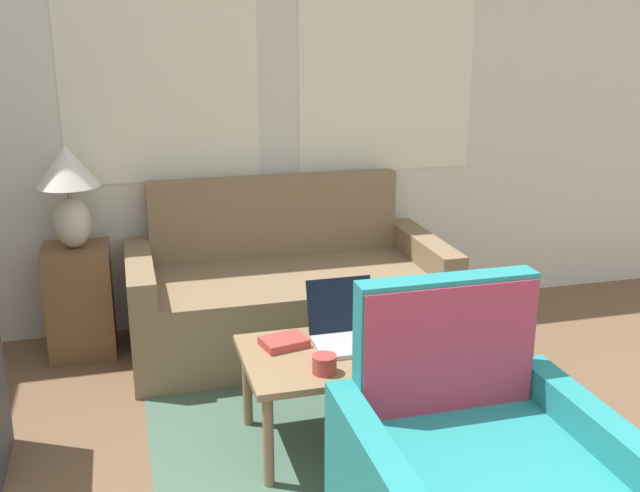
{
  "coord_description": "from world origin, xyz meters",
  "views": [
    {
      "loc": [
        -1.0,
        -0.57,
        1.79
      ],
      "look_at": [
        -0.1,
        2.77,
        0.75
      ],
      "focal_mm": 42.0,
      "sensor_mm": 36.0,
      "label": 1
    }
  ],
  "objects_px": {
    "snack_bowl": "(422,329)",
    "cup_yellow": "(419,350)",
    "coffee_table": "(360,359)",
    "book_red": "(284,342)",
    "couch": "(287,296)",
    "table_lamp": "(68,184)",
    "cup_navy": "(324,364)",
    "tv_remote": "(449,349)",
    "laptop": "(346,329)"
  },
  "relations": [
    {
      "from": "tv_remote",
      "to": "cup_yellow",
      "type": "bearing_deg",
      "value": -170.99
    },
    {
      "from": "couch",
      "to": "table_lamp",
      "type": "xyz_separation_m",
      "value": [
        -1.14,
        0.16,
        0.69
      ]
    },
    {
      "from": "table_lamp",
      "to": "cup_navy",
      "type": "relative_size",
      "value": 5.62
    },
    {
      "from": "couch",
      "to": "snack_bowl",
      "type": "height_order",
      "value": "couch"
    },
    {
      "from": "cup_navy",
      "to": "tv_remote",
      "type": "xyz_separation_m",
      "value": [
        0.57,
        0.06,
        -0.03
      ]
    },
    {
      "from": "table_lamp",
      "to": "book_red",
      "type": "relative_size",
      "value": 2.59
    },
    {
      "from": "laptop",
      "to": "cup_navy",
      "type": "distance_m",
      "value": 0.32
    },
    {
      "from": "coffee_table",
      "to": "cup_navy",
      "type": "relative_size",
      "value": 10.19
    },
    {
      "from": "cup_navy",
      "to": "cup_yellow",
      "type": "relative_size",
      "value": 1.0
    },
    {
      "from": "laptop",
      "to": "snack_bowl",
      "type": "distance_m",
      "value": 0.35
    },
    {
      "from": "snack_bowl",
      "to": "cup_yellow",
      "type": "bearing_deg",
      "value": -115.18
    },
    {
      "from": "snack_bowl",
      "to": "tv_remote",
      "type": "relative_size",
      "value": 1.14
    },
    {
      "from": "coffee_table",
      "to": "tv_remote",
      "type": "distance_m",
      "value": 0.38
    },
    {
      "from": "coffee_table",
      "to": "cup_navy",
      "type": "bearing_deg",
      "value": -139.76
    },
    {
      "from": "laptop",
      "to": "cup_navy",
      "type": "xyz_separation_m",
      "value": [
        -0.17,
        -0.27,
        -0.02
      ]
    },
    {
      "from": "cup_yellow",
      "to": "tv_remote",
      "type": "relative_size",
      "value": 0.65
    },
    {
      "from": "cup_navy",
      "to": "cup_yellow",
      "type": "distance_m",
      "value": 0.42
    },
    {
      "from": "cup_navy",
      "to": "cup_yellow",
      "type": "height_order",
      "value": "cup_navy"
    },
    {
      "from": "laptop",
      "to": "cup_navy",
      "type": "bearing_deg",
      "value": -122.49
    },
    {
      "from": "couch",
      "to": "cup_yellow",
      "type": "relative_size",
      "value": 17.73
    },
    {
      "from": "cup_yellow",
      "to": "tv_remote",
      "type": "height_order",
      "value": "cup_yellow"
    },
    {
      "from": "coffee_table",
      "to": "cup_yellow",
      "type": "relative_size",
      "value": 10.22
    },
    {
      "from": "table_lamp",
      "to": "tv_remote",
      "type": "relative_size",
      "value": 3.64
    },
    {
      "from": "couch",
      "to": "coffee_table",
      "type": "bearing_deg",
      "value": -86.03
    },
    {
      "from": "couch",
      "to": "coffee_table",
      "type": "distance_m",
      "value": 1.12
    },
    {
      "from": "laptop",
      "to": "cup_yellow",
      "type": "distance_m",
      "value": 0.35
    },
    {
      "from": "table_lamp",
      "to": "tv_remote",
      "type": "bearing_deg",
      "value": -41.59
    },
    {
      "from": "couch",
      "to": "tv_remote",
      "type": "height_order",
      "value": "couch"
    },
    {
      "from": "cup_navy",
      "to": "snack_bowl",
      "type": "height_order",
      "value": "cup_navy"
    },
    {
      "from": "couch",
      "to": "snack_bowl",
      "type": "distance_m",
      "value": 1.13
    },
    {
      "from": "coffee_table",
      "to": "tv_remote",
      "type": "height_order",
      "value": "tv_remote"
    },
    {
      "from": "laptop",
      "to": "snack_bowl",
      "type": "xyz_separation_m",
      "value": [
        0.35,
        -0.02,
        -0.03
      ]
    },
    {
      "from": "couch",
      "to": "coffee_table",
      "type": "xyz_separation_m",
      "value": [
        0.08,
        -1.11,
        0.11
      ]
    },
    {
      "from": "table_lamp",
      "to": "cup_yellow",
      "type": "xyz_separation_m",
      "value": [
        1.43,
        -1.42,
        -0.5
      ]
    },
    {
      "from": "coffee_table",
      "to": "couch",
      "type": "bearing_deg",
      "value": 93.97
    },
    {
      "from": "book_red",
      "to": "snack_bowl",
      "type": "bearing_deg",
      "value": -4.16
    },
    {
      "from": "couch",
      "to": "snack_bowl",
      "type": "relative_size",
      "value": 10.03
    },
    {
      "from": "couch",
      "to": "book_red",
      "type": "distance_m",
      "value": 1.04
    },
    {
      "from": "table_lamp",
      "to": "coffee_table",
      "type": "relative_size",
      "value": 0.55
    },
    {
      "from": "couch",
      "to": "table_lamp",
      "type": "height_order",
      "value": "table_lamp"
    },
    {
      "from": "coffee_table",
      "to": "book_red",
      "type": "height_order",
      "value": "book_red"
    },
    {
      "from": "laptop",
      "to": "couch",
      "type": "bearing_deg",
      "value": 92.33
    },
    {
      "from": "laptop",
      "to": "snack_bowl",
      "type": "height_order",
      "value": "laptop"
    },
    {
      "from": "cup_yellow",
      "to": "couch",
      "type": "bearing_deg",
      "value": 103.09
    },
    {
      "from": "couch",
      "to": "table_lamp",
      "type": "relative_size",
      "value": 3.15
    },
    {
      "from": "table_lamp",
      "to": "cup_yellow",
      "type": "relative_size",
      "value": 5.63
    },
    {
      "from": "table_lamp",
      "to": "book_red",
      "type": "height_order",
      "value": "table_lamp"
    },
    {
      "from": "cup_yellow",
      "to": "snack_bowl",
      "type": "height_order",
      "value": "cup_yellow"
    },
    {
      "from": "coffee_table",
      "to": "cup_navy",
      "type": "xyz_separation_m",
      "value": [
        -0.21,
        -0.18,
        0.08
      ]
    },
    {
      "from": "table_lamp",
      "to": "snack_bowl",
      "type": "height_order",
      "value": "table_lamp"
    }
  ]
}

